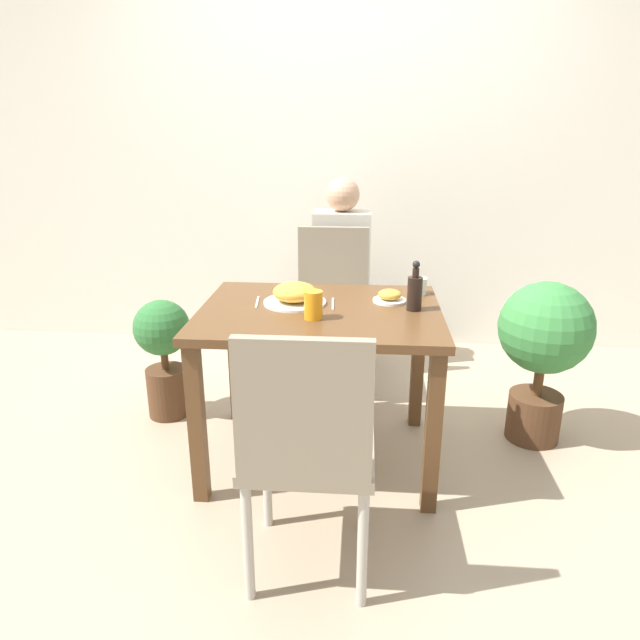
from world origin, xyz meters
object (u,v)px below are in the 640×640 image
(food_plate, at_px, (295,294))
(sauce_bottle, at_px, (415,291))
(potted_plant_right, at_px, (544,343))
(drink_cup, at_px, (419,286))
(person_figure, at_px, (342,275))
(juice_glass, at_px, (313,305))
(side_plate, at_px, (390,297))
(potted_plant_left, at_px, (164,350))
(chair_near, at_px, (307,443))
(chair_far, at_px, (332,300))

(food_plate, distance_m, sauce_bottle, 0.51)
(sauce_bottle, distance_m, potted_plant_right, 0.73)
(drink_cup, bearing_deg, person_figure, 114.64)
(food_plate, relative_size, juice_glass, 2.37)
(food_plate, bearing_deg, side_plate, 8.05)
(side_plate, distance_m, person_figure, 1.02)
(food_plate, height_order, potted_plant_left, food_plate)
(food_plate, bearing_deg, potted_plant_left, 158.50)
(juice_glass, bearing_deg, chair_near, -86.79)
(side_plate, bearing_deg, sauce_bottle, -47.74)
(chair_near, height_order, potted_plant_right, chair_near)
(side_plate, relative_size, potted_plant_left, 0.23)
(chair_far, relative_size, potted_plant_right, 1.16)
(chair_near, distance_m, sauce_bottle, 0.89)
(side_plate, distance_m, drink_cup, 0.19)
(food_plate, relative_size, sauce_bottle, 1.28)
(chair_far, distance_m, potted_plant_left, 0.95)
(potted_plant_left, bearing_deg, sauce_bottle, -15.12)
(food_plate, height_order, side_plate, food_plate)
(side_plate, relative_size, person_figure, 0.12)
(chair_near, height_order, drink_cup, chair_near)
(juice_glass, bearing_deg, chair_far, 88.49)
(potted_plant_left, bearing_deg, person_figure, 40.71)
(food_plate, bearing_deg, person_figure, 81.09)
(chair_near, distance_m, potted_plant_right, 1.41)
(chair_far, bearing_deg, side_plate, -65.97)
(potted_plant_right, xyz_separation_m, person_figure, (-0.98, 0.85, 0.08))
(chair_near, height_order, chair_far, same)
(sauce_bottle, height_order, person_figure, person_figure)
(food_plate, bearing_deg, juice_glass, -62.98)
(juice_glass, height_order, person_figure, person_figure)
(juice_glass, bearing_deg, side_plate, 38.60)
(chair_near, height_order, juice_glass, chair_near)
(potted_plant_right, height_order, person_figure, person_figure)
(food_plate, distance_m, potted_plant_right, 1.18)
(sauce_bottle, bearing_deg, potted_plant_right, 20.27)
(chair_near, distance_m, chair_far, 1.52)
(side_plate, height_order, potted_plant_left, side_plate)
(juice_glass, distance_m, potted_plant_left, 1.03)
(food_plate, xyz_separation_m, drink_cup, (0.55, 0.19, -0.00))
(person_figure, bearing_deg, sauce_bottle, -72.26)
(chair_near, relative_size, person_figure, 0.78)
(juice_glass, xyz_separation_m, person_figure, (0.06, 1.23, -0.20))
(chair_near, bearing_deg, person_figure, -90.93)
(juice_glass, xyz_separation_m, sauce_bottle, (0.41, 0.14, 0.02))
(side_plate, bearing_deg, juice_glass, -141.40)
(chair_far, distance_m, drink_cup, 0.71)
(chair_far, bearing_deg, drink_cup, -50.47)
(potted_plant_left, height_order, person_figure, person_figure)
(food_plate, xyz_separation_m, person_figure, (0.16, 1.04, -0.18))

